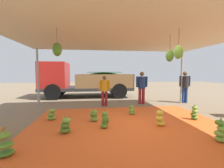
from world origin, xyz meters
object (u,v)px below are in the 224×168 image
(banana_bunch_4, at_px, (94,116))
(banana_bunch_5, at_px, (66,126))
(banana_bunch_1, at_px, (160,119))
(worker_2, at_px, (185,85))
(banana_bunch_3, at_px, (52,115))
(banana_bunch_6, at_px, (5,145))
(worker_1, at_px, (104,88))
(worker_0, at_px, (142,85))
(banana_bunch_10, at_px, (221,132))
(cargo_truck_main, at_px, (83,80))
(banana_bunch_0, at_px, (194,113))
(banana_bunch_9, at_px, (132,110))
(banana_bunch_2, at_px, (105,120))

(banana_bunch_4, distance_m, banana_bunch_5, 1.22)
(banana_bunch_1, relative_size, banana_bunch_5, 1.12)
(worker_2, bearing_deg, banana_bunch_3, -160.44)
(banana_bunch_6, distance_m, worker_1, 5.11)
(banana_bunch_1, bearing_deg, worker_0, 81.07)
(banana_bunch_5, height_order, worker_1, worker_1)
(banana_bunch_6, xyz_separation_m, banana_bunch_10, (4.85, 0.03, 0.02))
(banana_bunch_5, relative_size, worker_0, 0.27)
(banana_bunch_5, distance_m, cargo_truck_main, 6.75)
(banana_bunch_5, bearing_deg, cargo_truck_main, 88.70)
(banana_bunch_1, height_order, cargo_truck_main, cargo_truck_main)
(banana_bunch_0, distance_m, banana_bunch_3, 5.13)
(banana_bunch_1, relative_size, banana_bunch_6, 0.97)
(banana_bunch_5, xyz_separation_m, banana_bunch_9, (2.34, 1.65, -0.03))
(banana_bunch_2, bearing_deg, worker_1, 85.53)
(banana_bunch_3, bearing_deg, cargo_truck_main, 81.13)
(banana_bunch_6, bearing_deg, banana_bunch_4, 48.19)
(banana_bunch_2, relative_size, banana_bunch_5, 1.14)
(banana_bunch_3, relative_size, worker_2, 0.26)
(banana_bunch_10, bearing_deg, worker_1, 119.12)
(banana_bunch_4, relative_size, worker_2, 0.25)
(banana_bunch_6, distance_m, banana_bunch_9, 4.31)
(banana_bunch_1, bearing_deg, banana_bunch_2, 178.71)
(worker_0, distance_m, worker_1, 2.06)
(banana_bunch_6, bearing_deg, banana_bunch_10, 0.32)
(banana_bunch_0, height_order, worker_1, worker_1)
(banana_bunch_1, height_order, banana_bunch_2, banana_bunch_2)
(banana_bunch_3, distance_m, banana_bunch_5, 1.45)
(worker_0, bearing_deg, worker_1, -173.56)
(cargo_truck_main, relative_size, worker_0, 3.56)
(banana_bunch_1, xyz_separation_m, banana_bunch_4, (-2.08, 0.72, -0.04))
(banana_bunch_6, relative_size, cargo_truck_main, 0.09)
(banana_bunch_3, xyz_separation_m, cargo_truck_main, (0.84, 5.40, 0.99))
(banana_bunch_5, distance_m, banana_bunch_9, 2.86)
(banana_bunch_5, xyz_separation_m, banana_bunch_6, (-0.99, -1.09, 0.02))
(banana_bunch_3, height_order, cargo_truck_main, cargo_truck_main)
(banana_bunch_1, relative_size, worker_0, 0.30)
(banana_bunch_6, bearing_deg, worker_0, 46.87)
(banana_bunch_2, xyz_separation_m, banana_bunch_5, (-1.13, -0.24, -0.03))
(banana_bunch_6, bearing_deg, banana_bunch_5, 47.59)
(cargo_truck_main, bearing_deg, worker_0, -43.04)
(worker_1, bearing_deg, cargo_truck_main, 110.45)
(worker_2, bearing_deg, banana_bunch_9, -151.10)
(banana_bunch_10, xyz_separation_m, worker_0, (-0.44, 4.68, 0.77))
(banana_bunch_0, distance_m, cargo_truck_main, 7.43)
(banana_bunch_9, xyz_separation_m, worker_2, (3.60, 1.99, 0.86))
(banana_bunch_0, xyz_separation_m, banana_bunch_4, (-3.59, 0.27, -0.04))
(banana_bunch_4, height_order, worker_2, worker_2)
(banana_bunch_3, bearing_deg, banana_bunch_2, -29.72)
(banana_bunch_2, bearing_deg, worker_0, 55.91)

